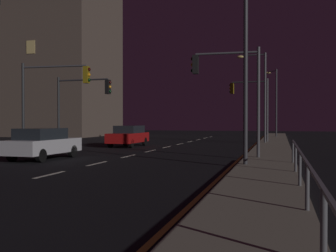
% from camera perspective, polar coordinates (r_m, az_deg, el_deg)
% --- Properties ---
extents(ground_plane, '(112.00, 112.00, 0.00)m').
position_cam_1_polar(ground_plane, '(23.25, -5.06, -4.06)').
color(ground_plane, black).
rests_on(ground_plane, ground).
extents(sidewalk_right, '(2.43, 77.00, 0.14)m').
position_cam_1_polar(sidewalk_right, '(21.83, 13.78, -4.22)').
color(sidewalk_right, gray).
rests_on(sidewalk_right, ground).
extents(lane_markings_center, '(0.14, 50.00, 0.01)m').
position_cam_1_polar(lane_markings_center, '(26.55, -2.44, -3.45)').
color(lane_markings_center, silver).
rests_on(lane_markings_center, ground).
extents(lane_edge_line, '(0.14, 53.00, 0.01)m').
position_cam_1_polar(lane_edge_line, '(26.88, 10.92, -3.41)').
color(lane_edge_line, gold).
rests_on(lane_edge_line, ground).
extents(car, '(1.99, 4.47, 1.57)m').
position_cam_1_polar(car, '(21.73, -16.83, -2.27)').
color(car, silver).
rests_on(car, ground).
extents(car_oncoming, '(1.90, 4.43, 1.57)m').
position_cam_1_polar(car_oncoming, '(31.21, -5.47, -1.32)').
color(car_oncoming, '#B71414').
rests_on(car_oncoming, ground).
extents(traffic_light_near_left, '(3.40, 0.63, 5.44)m').
position_cam_1_polar(traffic_light_near_left, '(36.95, 11.34, 3.84)').
color(traffic_light_near_left, '#4C4C51').
rests_on(traffic_light_near_left, sidewalk_right).
extents(traffic_light_mid_right, '(4.32, 0.45, 5.32)m').
position_cam_1_polar(traffic_light_mid_right, '(24.91, -15.68, 4.92)').
color(traffic_light_mid_right, '#2D3033').
rests_on(traffic_light_mid_right, ground).
extents(traffic_light_mid_left, '(3.48, 0.35, 5.45)m').
position_cam_1_polar(traffic_light_mid_left, '(21.11, 8.38, 6.18)').
color(traffic_light_mid_left, '#4C4C51').
rests_on(traffic_light_mid_left, sidewalk_right).
extents(traffic_light_far_left, '(4.14, 0.51, 4.96)m').
position_cam_1_polar(traffic_light_far_left, '(28.74, -11.79, 3.86)').
color(traffic_light_far_left, '#2D3033').
rests_on(traffic_light_far_left, ground).
extents(street_lamp_far_end, '(1.31, 1.49, 7.58)m').
position_cam_1_polar(street_lamp_far_end, '(48.42, 14.50, 3.96)').
color(street_lamp_far_end, '#38383D').
rests_on(street_lamp_far_end, sidewalk_right).
extents(street_lamp_corner, '(2.41, 0.40, 7.39)m').
position_cam_1_polar(street_lamp_corner, '(35.07, 12.60, 5.09)').
color(street_lamp_corner, '#4C4C51').
rests_on(street_lamp_corner, sidewalk_right).
extents(street_lamp_across_street, '(1.49, 1.17, 7.99)m').
position_cam_1_polar(street_lamp_across_street, '(17.83, 11.31, 10.16)').
color(street_lamp_across_street, '#38383D').
rests_on(street_lamp_across_street, sidewalk_right).
extents(barrier_fence, '(0.09, 16.51, 0.98)m').
position_cam_1_polar(barrier_fence, '(10.52, 18.10, -5.17)').
color(barrier_fence, '#59595E').
rests_on(barrier_fence, sidewalk_right).
extents(building_distant, '(14.07, 12.43, 25.26)m').
position_cam_1_polar(building_distant, '(56.71, -15.39, 11.60)').
color(building_distant, brown).
rests_on(building_distant, ground).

